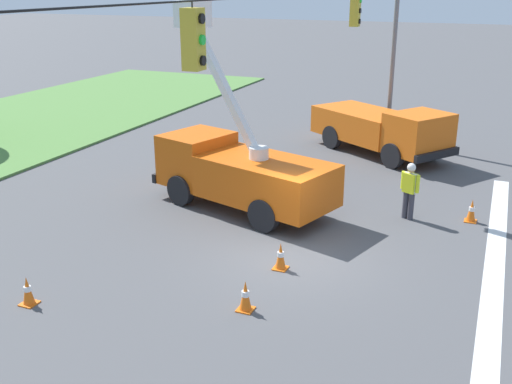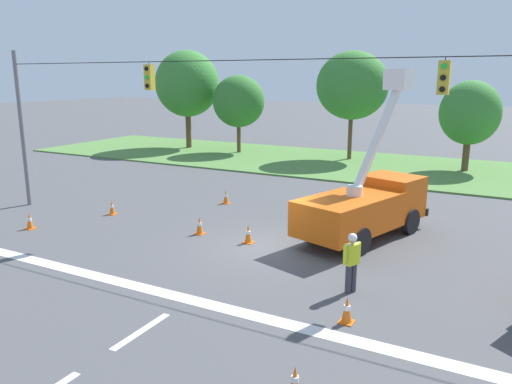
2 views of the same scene
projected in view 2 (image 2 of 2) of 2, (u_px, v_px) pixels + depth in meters
ground_plane at (270, 247)px, 18.15m from camera, size 200.00×200.00×0.00m
grass_verge at (389, 168)px, 33.59m from camera, size 56.00×12.00×0.10m
lane_markings at (155, 322)px, 12.60m from camera, size 17.60×15.25×0.01m
signal_gantry at (271, 130)px, 17.17m from camera, size 26.20×0.33×7.20m
tree_far_west at (187, 84)px, 41.63m from camera, size 5.29×5.32×8.18m
tree_west at (239, 101)px, 39.20m from camera, size 4.16×3.81×6.16m
tree_centre at (352, 86)px, 35.67m from camera, size 5.18×4.69×7.84m
tree_east at (470, 113)px, 31.52m from camera, size 3.75×3.76×5.83m
utility_truck_bucket_lift at (366, 203)px, 19.01m from camera, size 3.97×6.49×6.34m
road_worker at (352, 259)px, 14.14m from camera, size 0.40×0.59×1.77m
traffic_cone_foreground_left at (248, 234)px, 18.53m from camera, size 0.36×0.36×0.71m
traffic_cone_foreground_right at (347, 310)px, 12.50m from camera, size 0.36×0.36×0.71m
traffic_cone_mid_left at (30, 221)px, 20.23m from camera, size 0.36×0.36×0.68m
traffic_cone_mid_right at (200, 225)px, 19.55m from camera, size 0.36×0.36×0.72m
traffic_cone_near_bucket at (112, 208)px, 22.37m from camera, size 0.36×0.36×0.64m
traffic_cone_lane_edge_a at (226, 197)px, 24.27m from camera, size 0.36×0.36×0.68m
traffic_cone_lane_edge_b at (295, 381)px, 9.62m from camera, size 0.36×0.36×0.66m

